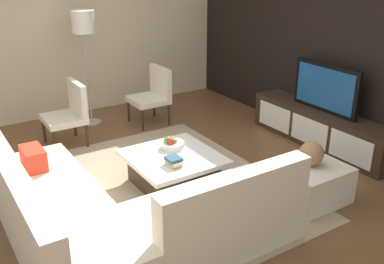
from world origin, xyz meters
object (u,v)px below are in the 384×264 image
Objects in this scene: media_console at (321,128)px; accent_chair_far at (154,92)px; floor_lamp at (84,28)px; fruit_bowl at (172,143)px; book_stack at (174,161)px; coffee_table at (173,170)px; ottoman at (308,181)px; sectional_couch at (113,214)px; accent_chair_near at (70,110)px; television at (326,88)px; decorative_ball at (311,154)px.

media_console is 2.55m from accent_chair_far.
floor_lamp is 6.16× the size of fruit_bowl.
media_console is at bearing 92.82° from book_stack.
ottoman is at bearing 46.52° from coffee_table.
accent_chair_far reaches higher than fruit_bowl.
sectional_couch is 1.17m from coffee_table.
floor_lamp is at bearing 162.97° from sectional_couch.
floor_lamp is at bearing -137.03° from media_console.
sectional_couch is 3.40m from floor_lamp.
ottoman is at bearing 2.65° from accent_chair_far.
floor_lamp is at bearing 145.96° from accent_chair_near.
floor_lamp reaches higher than coffee_table.
book_stack is (2.65, -0.06, -1.04)m from floor_lamp.
television is at bearing 92.82° from book_stack.
floor_lamp is 2.46× the size of ottoman.
media_console is at bearing -90.00° from television.
book_stack is at bearing 18.37° from accent_chair_near.
ottoman reaches higher than coffee_table.
accent_chair_near reaches higher than sectional_couch.
accent_chair_near and accent_chair_far have the same top height.
accent_chair_near is at bearing -123.71° from media_console.
fruit_bowl is 0.45m from book_stack.
floor_lamp is 2.48m from fruit_bowl.
decorative_ball is (3.45, 1.14, -0.94)m from floor_lamp.
media_console reaches higher than book_stack.
media_console is 2.55× the size of accent_chair_far.
book_stack is at bearing -1.34° from floor_lamp.
fruit_bowl is 1.90m from accent_chair_far.
accent_chair_far is (-1.94, 0.79, 0.29)m from coffee_table.
accent_chair_near is 1.76m from fruit_bowl.
accent_chair_near is (-1.81, -0.57, 0.29)m from coffee_table.
sectional_couch is at bearing -65.31° from book_stack.
media_console is 3.17× the size of ottoman.
sectional_couch is 2.13m from decorative_ball.
media_console is 10.91× the size of book_stack.
floor_lamp is 2.84m from book_stack.
accent_chair_near is at bearing -167.48° from book_stack.
sectional_couch reaches higher than fruit_bowl.
accent_chair_far is 2.35m from book_stack.
sectional_couch is at bearing -81.02° from media_console.
coffee_table is 1.14× the size of accent_chair_far.
floor_lamp is 3.76m from decorative_ball.
sectional_couch is at bearing -101.14° from decorative_ball.
television reaches higher than accent_chair_far.
television is 3.74× the size of fruit_bowl.
ottoman is (0.41, 2.07, -0.09)m from sectional_couch.
accent_chair_far is at bearing 101.36° from accent_chair_near.
accent_chair_far reaches higher than sectional_couch.
fruit_bowl is at bearing 152.66° from coffee_table.
sectional_couch reaches higher than media_console.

